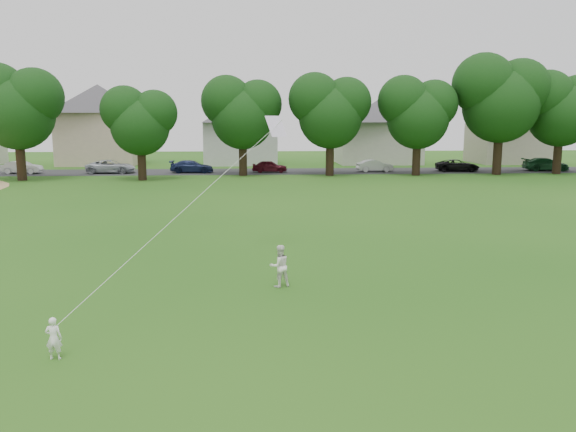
{
  "coord_description": "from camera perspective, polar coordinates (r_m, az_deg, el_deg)",
  "views": [
    {
      "loc": [
        1.34,
        -13.57,
        4.95
      ],
      "look_at": [
        2.31,
        2.0,
        2.3
      ],
      "focal_mm": 35.0,
      "sensor_mm": 36.0,
      "label": 1
    }
  ],
  "objects": [
    {
      "name": "parked_cars",
      "position": [
        54.85,
        0.02,
        5.11
      ],
      "size": [
        72.4,
        2.31,
        1.29
      ],
      "color": "black",
      "rests_on": "ground"
    },
    {
      "name": "street",
      "position": [
        55.8,
        -4.95,
        4.52
      ],
      "size": [
        90.0,
        7.0,
        0.01
      ],
      "primitive_type": "cube",
      "color": "#2D2D30",
      "rests_on": "ground"
    },
    {
      "name": "older_boy",
      "position": [
        16.93,
        -0.86,
        -5.1
      ],
      "size": [
        0.75,
        0.67,
        1.28
      ],
      "primitive_type": "imported",
      "rotation": [
        0.0,
        0.0,
        3.5
      ],
      "color": "white",
      "rests_on": "ground"
    },
    {
      "name": "tree_row",
      "position": [
        50.34,
        1.35,
        11.32
      ],
      "size": [
        80.75,
        9.6,
        11.35
      ],
      "color": "black",
      "rests_on": "ground"
    },
    {
      "name": "kite",
      "position": [
        16.75,
        -9.22,
        1.82
      ],
      "size": [
        3.06,
        5.56,
        12.11
      ],
      "color": "white",
      "rests_on": "ground"
    },
    {
      "name": "house_row",
      "position": [
        65.6,
        -5.28,
        9.41
      ],
      "size": [
        76.22,
        13.41,
        10.61
      ],
      "color": "beige",
      "rests_on": "ground"
    },
    {
      "name": "ground",
      "position": [
        14.51,
        -8.8,
        -10.43
      ],
      "size": [
        160.0,
        160.0,
        0.0
      ],
      "primitive_type": "plane",
      "color": "#1D4F12",
      "rests_on": "ground"
    },
    {
      "name": "toddler",
      "position": [
        12.96,
        -22.7,
        -11.39
      ],
      "size": [
        0.34,
        0.23,
        0.92
      ],
      "primitive_type": "imported",
      "rotation": [
        0.0,
        0.0,
        3.16
      ],
      "color": "white",
      "rests_on": "ground"
    }
  ]
}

